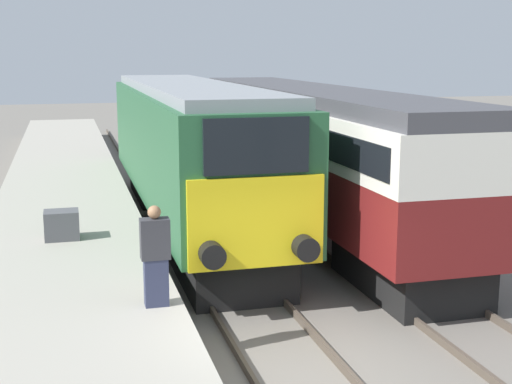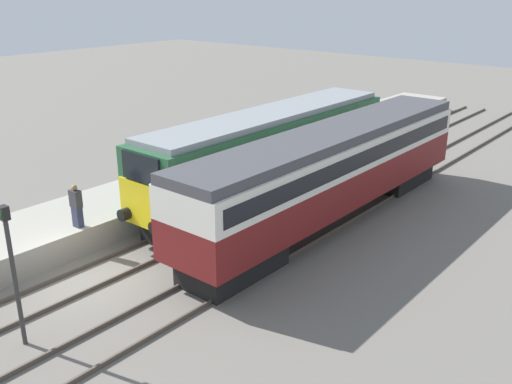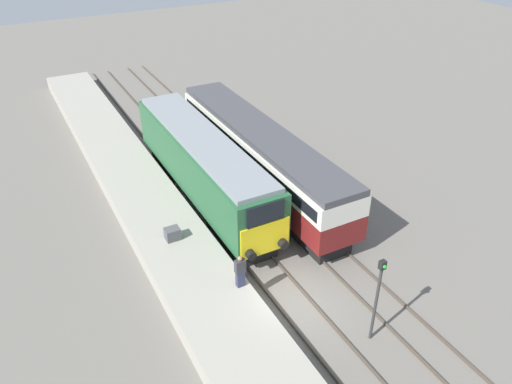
{
  "view_description": "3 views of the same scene",
  "coord_description": "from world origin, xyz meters",
  "px_view_note": "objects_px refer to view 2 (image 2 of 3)",
  "views": [
    {
      "loc": [
        -3.19,
        -9.24,
        4.79
      ],
      "look_at": [
        0.0,
        2.62,
        2.37
      ],
      "focal_mm": 50.0,
      "sensor_mm": 36.0,
      "label": 1
    },
    {
      "loc": [
        14.73,
        -9.02,
        9.08
      ],
      "look_at": [
        1.7,
        6.62,
        1.6
      ],
      "focal_mm": 40.0,
      "sensor_mm": 36.0,
      "label": 2
    },
    {
      "loc": [
        -8.91,
        -13.14,
        15.51
      ],
      "look_at": [
        1.7,
        6.62,
        1.6
      ],
      "focal_mm": 35.0,
      "sensor_mm": 36.0,
      "label": 3
    }
  ],
  "objects_px": {
    "signal_post": "(12,265)",
    "luggage_crate": "(150,179)",
    "person_on_platform": "(76,206)",
    "locomotive": "(270,151)",
    "passenger_carriage": "(333,166)"
  },
  "relations": [
    {
      "from": "signal_post",
      "to": "luggage_crate",
      "type": "bearing_deg",
      "value": 120.18
    },
    {
      "from": "person_on_platform",
      "to": "signal_post",
      "type": "height_order",
      "value": "signal_post"
    },
    {
      "from": "luggage_crate",
      "to": "signal_post",
      "type": "bearing_deg",
      "value": -59.82
    },
    {
      "from": "signal_post",
      "to": "locomotive",
      "type": "bearing_deg",
      "value": 97.63
    },
    {
      "from": "locomotive",
      "to": "signal_post",
      "type": "height_order",
      "value": "locomotive"
    },
    {
      "from": "passenger_carriage",
      "to": "person_on_platform",
      "type": "relative_size",
      "value": 10.35
    },
    {
      "from": "passenger_carriage",
      "to": "luggage_crate",
      "type": "distance_m",
      "value": 7.76
    },
    {
      "from": "person_on_platform",
      "to": "luggage_crate",
      "type": "xyz_separation_m",
      "value": [
        -1.39,
        4.45,
        -0.47
      ]
    },
    {
      "from": "passenger_carriage",
      "to": "person_on_platform",
      "type": "distance_m",
      "value": 9.75
    },
    {
      "from": "passenger_carriage",
      "to": "signal_post",
      "type": "relative_size",
      "value": 4.1
    },
    {
      "from": "passenger_carriage",
      "to": "person_on_platform",
      "type": "xyz_separation_m",
      "value": [
        -5.36,
        -8.13,
        -0.57
      ]
    },
    {
      "from": "signal_post",
      "to": "luggage_crate",
      "type": "distance_m",
      "value": 10.12
    },
    {
      "from": "luggage_crate",
      "to": "person_on_platform",
      "type": "bearing_deg",
      "value": -72.64
    },
    {
      "from": "locomotive",
      "to": "passenger_carriage",
      "type": "distance_m",
      "value": 3.42
    },
    {
      "from": "signal_post",
      "to": "luggage_crate",
      "type": "relative_size",
      "value": 5.66
    }
  ]
}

